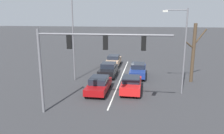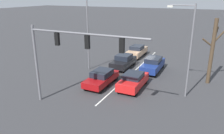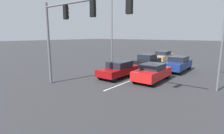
{
  "view_description": "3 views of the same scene",
  "coord_description": "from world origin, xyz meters",
  "px_view_note": "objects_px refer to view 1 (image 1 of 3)",
  "views": [
    {
      "loc": [
        -2.77,
        28.25,
        7.14
      ],
      "look_at": [
        0.49,
        7.42,
        2.19
      ],
      "focal_mm": 35.0,
      "sensor_mm": 36.0,
      "label": 1
    },
    {
      "loc": [
        -7.79,
        26.34,
        8.45
      ],
      "look_at": [
        0.23,
        9.23,
        2.16
      ],
      "focal_mm": 35.0,
      "sensor_mm": 36.0,
      "label": 2
    },
    {
      "loc": [
        -7.57,
        21.72,
        3.84
      ],
      "look_at": [
        1.37,
        10.09,
        1.16
      ],
      "focal_mm": 28.0,
      "sensor_mm": 36.0,
      "label": 3
    }
  ],
  "objects_px": {
    "car_maroon_midlane_front": "(99,85)",
    "car_tan_midlane_third": "(114,60)",
    "car_red_leftlane_front": "(131,84)",
    "car_black_midlane_second": "(108,69)",
    "car_navy_leftlane_second": "(138,70)",
    "bare_tree_near": "(194,51)",
    "street_lamp_right_shoulder": "(74,34)",
    "traffic_signal_gantry": "(81,52)",
    "street_lamp_left_shoulder": "(182,45)"
  },
  "relations": [
    {
      "from": "car_black_midlane_second",
      "to": "car_navy_leftlane_second",
      "type": "relative_size",
      "value": 0.92
    },
    {
      "from": "car_black_midlane_second",
      "to": "street_lamp_left_shoulder",
      "type": "bearing_deg",
      "value": 146.94
    },
    {
      "from": "car_red_leftlane_front",
      "to": "traffic_signal_gantry",
      "type": "xyz_separation_m",
      "value": [
        3.2,
        5.57,
        3.96
      ]
    },
    {
      "from": "car_maroon_midlane_front",
      "to": "bare_tree_near",
      "type": "xyz_separation_m",
      "value": [
        -9.43,
        -5.0,
        2.64
      ]
    },
    {
      "from": "car_maroon_midlane_front",
      "to": "car_red_leftlane_front",
      "type": "bearing_deg",
      "value": -169.33
    },
    {
      "from": "car_maroon_midlane_front",
      "to": "car_tan_midlane_third",
      "type": "distance_m",
      "value": 11.33
    },
    {
      "from": "car_navy_leftlane_second",
      "to": "car_red_leftlane_front",
      "type": "bearing_deg",
      "value": 85.73
    },
    {
      "from": "car_maroon_midlane_front",
      "to": "car_black_midlane_second",
      "type": "xyz_separation_m",
      "value": [
        0.07,
        -5.81,
        0.06
      ]
    },
    {
      "from": "car_tan_midlane_third",
      "to": "car_black_midlane_second",
      "type": "bearing_deg",
      "value": 91.9
    },
    {
      "from": "car_black_midlane_second",
      "to": "car_tan_midlane_third",
      "type": "relative_size",
      "value": 0.92
    },
    {
      "from": "car_maroon_midlane_front",
      "to": "car_red_leftlane_front",
      "type": "relative_size",
      "value": 1.07
    },
    {
      "from": "car_navy_leftlane_second",
      "to": "car_black_midlane_second",
      "type": "bearing_deg",
      "value": 4.86
    },
    {
      "from": "car_red_leftlane_front",
      "to": "car_navy_leftlane_second",
      "type": "height_order",
      "value": "car_navy_leftlane_second"
    },
    {
      "from": "car_black_midlane_second",
      "to": "street_lamp_right_shoulder",
      "type": "relative_size",
      "value": 0.46
    },
    {
      "from": "car_red_leftlane_front",
      "to": "bare_tree_near",
      "type": "distance_m",
      "value": 8.2
    },
    {
      "from": "car_maroon_midlane_front",
      "to": "street_lamp_left_shoulder",
      "type": "xyz_separation_m",
      "value": [
        -7.54,
        -0.85,
        3.78
      ]
    },
    {
      "from": "car_tan_midlane_third",
      "to": "street_lamp_right_shoulder",
      "type": "bearing_deg",
      "value": 67.54
    },
    {
      "from": "car_maroon_midlane_front",
      "to": "car_navy_leftlane_second",
      "type": "relative_size",
      "value": 0.95
    },
    {
      "from": "car_navy_leftlane_second",
      "to": "bare_tree_near",
      "type": "bearing_deg",
      "value": 169.45
    },
    {
      "from": "car_tan_midlane_third",
      "to": "traffic_signal_gantry",
      "type": "relative_size",
      "value": 0.5
    },
    {
      "from": "traffic_signal_gantry",
      "to": "bare_tree_near",
      "type": "relative_size",
      "value": 1.46
    },
    {
      "from": "car_black_midlane_second",
      "to": "bare_tree_near",
      "type": "bearing_deg",
      "value": 175.13
    },
    {
      "from": "car_tan_midlane_third",
      "to": "traffic_signal_gantry",
      "type": "bearing_deg",
      "value": 90.36
    },
    {
      "from": "car_red_leftlane_front",
      "to": "car_navy_leftlane_second",
      "type": "distance_m",
      "value": 5.55
    },
    {
      "from": "car_tan_midlane_third",
      "to": "street_lamp_right_shoulder",
      "type": "distance_m",
      "value": 9.48
    },
    {
      "from": "street_lamp_left_shoulder",
      "to": "street_lamp_right_shoulder",
      "type": "bearing_deg",
      "value": -13.93
    },
    {
      "from": "car_red_leftlane_front",
      "to": "traffic_signal_gantry",
      "type": "distance_m",
      "value": 7.55
    },
    {
      "from": "car_maroon_midlane_front",
      "to": "car_navy_leftlane_second",
      "type": "xyz_separation_m",
      "value": [
        -3.46,
        -6.11,
        0.07
      ]
    },
    {
      "from": "street_lamp_right_shoulder",
      "to": "bare_tree_near",
      "type": "relative_size",
      "value": 1.47
    },
    {
      "from": "car_navy_leftlane_second",
      "to": "street_lamp_right_shoulder",
      "type": "distance_m",
      "value": 8.6
    },
    {
      "from": "car_navy_leftlane_second",
      "to": "street_lamp_right_shoulder",
      "type": "xyz_separation_m",
      "value": [
        6.92,
        2.53,
        4.42
      ]
    },
    {
      "from": "car_maroon_midlane_front",
      "to": "car_tan_midlane_third",
      "type": "height_order",
      "value": "car_tan_midlane_third"
    },
    {
      "from": "car_maroon_midlane_front",
      "to": "car_tan_midlane_third",
      "type": "xyz_separation_m",
      "value": [
        0.26,
        -11.33,
        0.06
      ]
    },
    {
      "from": "car_navy_leftlane_second",
      "to": "car_tan_midlane_third",
      "type": "height_order",
      "value": "car_navy_leftlane_second"
    },
    {
      "from": "street_lamp_right_shoulder",
      "to": "car_red_leftlane_front",
      "type": "bearing_deg",
      "value": 155.2
    },
    {
      "from": "car_black_midlane_second",
      "to": "street_lamp_left_shoulder",
      "type": "height_order",
      "value": "street_lamp_left_shoulder"
    },
    {
      "from": "street_lamp_right_shoulder",
      "to": "street_lamp_left_shoulder",
      "type": "relative_size",
      "value": 1.2
    },
    {
      "from": "car_tan_midlane_third",
      "to": "bare_tree_near",
      "type": "height_order",
      "value": "bare_tree_near"
    },
    {
      "from": "car_black_midlane_second",
      "to": "car_tan_midlane_third",
      "type": "distance_m",
      "value": 5.52
    },
    {
      "from": "car_black_midlane_second",
      "to": "traffic_signal_gantry",
      "type": "height_order",
      "value": "traffic_signal_gantry"
    },
    {
      "from": "car_maroon_midlane_front",
      "to": "car_red_leftlane_front",
      "type": "xyz_separation_m",
      "value": [
        -3.05,
        -0.57,
        0.0
      ]
    },
    {
      "from": "car_red_leftlane_front",
      "to": "car_tan_midlane_third",
      "type": "xyz_separation_m",
      "value": [
        3.31,
        -10.75,
        0.06
      ]
    },
    {
      "from": "car_red_leftlane_front",
      "to": "car_tan_midlane_third",
      "type": "relative_size",
      "value": 0.89
    },
    {
      "from": "car_red_leftlane_front",
      "to": "car_navy_leftlane_second",
      "type": "bearing_deg",
      "value": -94.27
    },
    {
      "from": "car_black_midlane_second",
      "to": "car_tan_midlane_third",
      "type": "xyz_separation_m",
      "value": [
        0.18,
        -5.52,
        0.0
      ]
    },
    {
      "from": "car_navy_leftlane_second",
      "to": "traffic_signal_gantry",
      "type": "distance_m",
      "value": 12.31
    },
    {
      "from": "car_tan_midlane_third",
      "to": "car_maroon_midlane_front",
      "type": "bearing_deg",
      "value": 91.3
    },
    {
      "from": "car_navy_leftlane_second",
      "to": "street_lamp_left_shoulder",
      "type": "xyz_separation_m",
      "value": [
        -4.08,
        5.26,
        3.71
      ]
    },
    {
      "from": "street_lamp_left_shoulder",
      "to": "bare_tree_near",
      "type": "xyz_separation_m",
      "value": [
        -1.89,
        -4.15,
        -1.14
      ]
    },
    {
      "from": "car_black_midlane_second",
      "to": "traffic_signal_gantry",
      "type": "bearing_deg",
      "value": 89.58
    }
  ]
}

